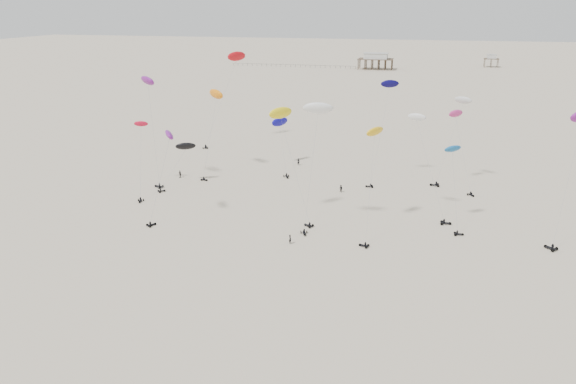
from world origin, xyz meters
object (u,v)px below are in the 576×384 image
(rig_0, at_px, (459,132))
(rig_7, at_px, (454,128))
(rig_2, at_px, (281,129))
(spectator_0, at_px, (290,244))
(pavilion_main, at_px, (375,62))
(pavilion_small, at_px, (491,61))

(rig_0, height_order, rig_7, rig_7)
(rig_2, height_order, spectator_0, rig_2)
(rig_0, height_order, spectator_0, rig_0)
(pavilion_main, xyz_separation_m, spectator_0, (11.96, -268.37, -4.22))
(rig_0, xyz_separation_m, rig_2, (-41.91, 6.32, -2.90))
(rig_7, bearing_deg, pavilion_small, -7.60)
(spectator_0, bearing_deg, rig_7, -68.17)
(rig_2, relative_size, spectator_0, 8.20)
(rig_7, relative_size, spectator_0, 10.17)
(pavilion_small, xyz_separation_m, rig_2, (-71.94, -251.58, 5.70))
(rig_2, distance_m, rig_7, 41.18)
(pavilion_small, distance_m, spectator_0, 303.99)
(rig_0, height_order, rig_2, rig_0)
(rig_0, distance_m, rig_2, 42.48)
(rig_0, distance_m, spectator_0, 50.68)
(pavilion_main, bearing_deg, rig_2, -90.50)
(pavilion_main, height_order, pavilion_small, pavilion_main)
(pavilion_main, distance_m, rig_0, 231.51)
(pavilion_main, distance_m, rig_2, 221.64)
(pavilion_small, relative_size, rig_0, 0.51)
(pavilion_main, distance_m, pavilion_small, 76.16)
(pavilion_main, bearing_deg, rig_7, -80.26)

